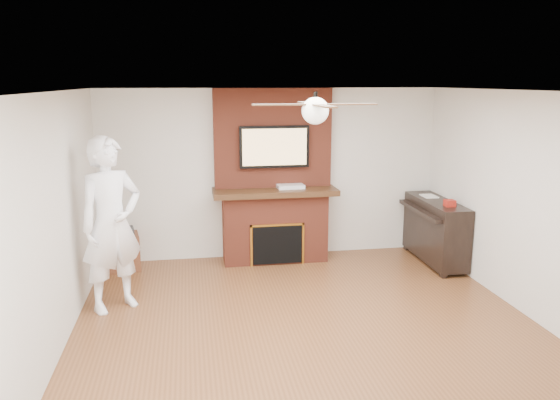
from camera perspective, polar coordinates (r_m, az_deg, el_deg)
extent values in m
cube|color=#59321A|center=(5.93, 3.37, -14.66)|extent=(5.36, 5.86, 0.18)
cube|color=white|center=(5.28, 3.75, 12.21)|extent=(5.36, 5.86, 0.18)
cube|color=beige|center=(8.19, -0.96, 2.87)|extent=(5.36, 0.18, 2.50)
cube|color=beige|center=(2.93, 16.72, -15.67)|extent=(5.36, 0.18, 2.50)
cube|color=beige|center=(5.49, -23.84, -2.97)|extent=(0.18, 5.86, 2.50)
cube|color=beige|center=(6.54, 26.25, -0.86)|extent=(0.18, 5.86, 2.50)
cube|color=maroon|center=(8.02, -0.58, -2.82)|extent=(1.50, 0.50, 1.00)
cube|color=black|center=(7.86, -0.55, 0.92)|extent=(1.78, 0.64, 0.08)
cube|color=maroon|center=(7.93, -0.77, 6.49)|extent=(1.70, 0.20, 1.42)
cube|color=black|center=(7.83, -0.28, -4.69)|extent=(0.70, 0.06, 0.55)
cube|color=#BF8C2D|center=(7.74, -0.27, -2.65)|extent=(0.78, 0.02, 0.03)
cube|color=#BF8C2D|center=(7.77, -3.01, -4.83)|extent=(0.03, 0.02, 0.61)
cube|color=#BF8C2D|center=(7.89, 2.42, -4.56)|extent=(0.03, 0.02, 0.61)
cube|color=black|center=(7.80, -0.60, 5.58)|extent=(1.00, 0.07, 0.60)
cube|color=tan|center=(7.76, -0.56, 5.55)|extent=(0.92, 0.01, 0.52)
cylinder|color=black|center=(5.28, 3.72, 10.48)|extent=(0.04, 0.04, 0.14)
sphere|color=white|center=(5.29, 3.71, 9.29)|extent=(0.26, 0.26, 0.26)
cube|color=black|center=(5.37, 7.19, 9.91)|extent=(0.55, 0.11, 0.01)
cube|color=black|center=(5.61, 2.93, 10.09)|extent=(0.11, 0.55, 0.01)
cube|color=black|center=(5.22, 0.13, 9.93)|extent=(0.55, 0.11, 0.01)
cube|color=black|center=(4.97, 4.60, 9.77)|extent=(0.11, 0.55, 0.01)
imported|color=white|center=(6.47, -17.20, -2.47)|extent=(0.89, 0.82, 2.01)
cube|color=#5B2E1A|center=(8.04, -16.30, -5.22)|extent=(0.57, 0.57, 0.48)
cube|color=#2A2A2C|center=(7.96, -16.42, -3.23)|extent=(0.43, 0.36, 0.10)
cube|color=black|center=(8.23, 15.92, -3.00)|extent=(0.43, 1.42, 0.87)
cube|color=black|center=(7.65, 16.85, -5.06)|extent=(0.07, 0.11, 0.76)
cube|color=black|center=(8.75, 13.22, -2.68)|extent=(0.07, 0.11, 0.76)
cube|color=black|center=(8.06, 14.51, -1.09)|extent=(0.17, 1.30, 0.05)
cube|color=silver|center=(8.36, 15.31, 0.40)|extent=(0.20, 0.27, 0.01)
cube|color=maroon|center=(7.79, 17.32, -0.31)|extent=(0.13, 0.13, 0.09)
cube|color=silver|center=(7.87, 1.11, 1.42)|extent=(0.39, 0.24, 0.05)
cylinder|color=#BD4F16|center=(7.96, -1.19, -6.22)|extent=(0.08, 0.08, 0.13)
cylinder|color=#5D923A|center=(7.99, -0.86, -6.27)|extent=(0.07, 0.07, 0.10)
cylinder|color=beige|center=(8.02, 0.53, -6.09)|extent=(0.07, 0.07, 0.13)
cylinder|color=teal|center=(8.06, 0.83, -6.17)|extent=(0.06, 0.06, 0.08)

